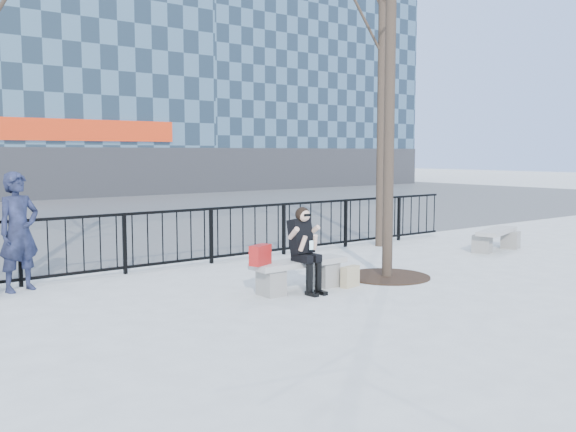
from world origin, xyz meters
TOP-DOWN VIEW (x-y plane):
  - ground at (0.00, 0.00)m, footprint 120.00×120.00m
  - street_surface at (0.00, 15.00)m, footprint 60.00×23.00m
  - railing at (0.00, 3.00)m, footprint 14.00×0.06m
  - building_right at (20.00, 27.00)m, footprint 16.20×10.20m
  - tree_right at (4.50, 2.60)m, footprint 2.80×2.80m
  - tree_grate at (1.90, -0.10)m, footprint 1.50×1.50m
  - bench_main at (0.00, 0.00)m, footprint 1.65×0.46m
  - bench_second at (6.08, 0.52)m, footprint 1.61×0.45m
  - seated_woman at (0.00, -0.16)m, footprint 0.50×0.64m
  - handbag at (-0.74, 0.02)m, footprint 0.41×0.30m
  - shopping_bag at (0.83, -0.30)m, footprint 0.38×0.20m
  - standing_man at (-3.49, 2.69)m, footprint 0.79×0.64m

SIDE VIEW (x-z plane):
  - ground at x=0.00m, z-range 0.00..0.00m
  - street_surface at x=0.00m, z-range 0.00..0.01m
  - tree_grate at x=1.90m, z-range 0.00..0.02m
  - shopping_bag at x=0.83m, z-range 0.00..0.34m
  - bench_second at x=6.08m, z-range 0.05..0.53m
  - bench_main at x=0.00m, z-range 0.06..0.55m
  - railing at x=0.00m, z-range 0.00..1.11m
  - handbag at x=-0.74m, z-range 0.49..0.79m
  - seated_woman at x=0.00m, z-range 0.00..1.34m
  - standing_man at x=-3.49m, z-range 0.00..1.88m
  - tree_right at x=4.50m, z-range 1.74..8.74m
  - building_right at x=20.00m, z-range 0.00..20.60m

